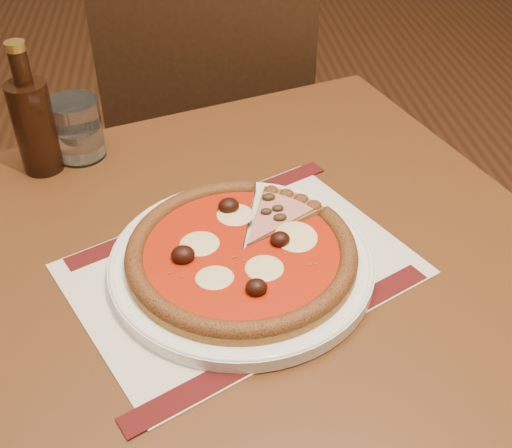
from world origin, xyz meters
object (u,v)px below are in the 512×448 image
at_px(pizza, 242,252).
at_px(table, 258,304).
at_px(bottle, 34,122).
at_px(chair_far, 213,122).
at_px(plate, 242,263).
at_px(water_glass, 77,129).

bearing_deg(pizza, table, 53.42).
xyz_separation_m(table, pizza, (-0.03, -0.03, 0.13)).
bearing_deg(bottle, pizza, -44.05).
xyz_separation_m(table, chair_far, (-0.02, 0.71, -0.11)).
height_order(chair_far, plate, chair_far).
bearing_deg(water_glass, bottle, -150.43).
xyz_separation_m(plate, bottle, (-0.28, 0.27, 0.07)).
relative_size(plate, bottle, 1.63).
relative_size(pizza, bottle, 1.41).
relative_size(chair_far, pizza, 3.25).
xyz_separation_m(chair_far, bottle, (-0.29, -0.47, 0.29)).
xyz_separation_m(water_glass, bottle, (-0.05, -0.03, 0.03)).
relative_size(plate, pizza, 1.15).
height_order(table, water_glass, water_glass).
distance_m(chair_far, water_glass, 0.56).
xyz_separation_m(table, bottle, (-0.31, 0.24, 0.18)).
bearing_deg(bottle, water_glass, 29.57).
bearing_deg(chair_far, plate, 95.76).
distance_m(chair_far, plate, 0.78).
distance_m(table, bottle, 0.43).
bearing_deg(water_glass, plate, -53.10).
distance_m(pizza, water_glass, 0.38).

